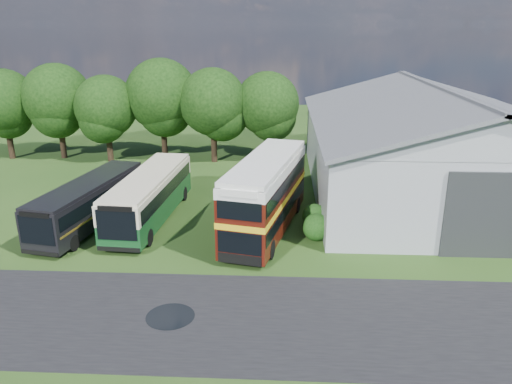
# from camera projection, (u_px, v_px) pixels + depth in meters

# --- Properties ---
(ground) EXTENTS (120.00, 120.00, 0.00)m
(ground) POSITION_uv_depth(u_px,v_px,m) (212.00, 285.00, 25.20)
(ground) COLOR #1E3D13
(ground) RESTS_ON ground
(asphalt_road) EXTENTS (60.00, 8.00, 0.02)m
(asphalt_road) POSITION_uv_depth(u_px,v_px,m) (270.00, 320.00, 22.21)
(asphalt_road) COLOR black
(asphalt_road) RESTS_ON ground
(puddle) EXTENTS (2.20, 2.20, 0.01)m
(puddle) POSITION_uv_depth(u_px,v_px,m) (170.00, 317.00, 22.43)
(puddle) COLOR black
(puddle) RESTS_ON ground
(storage_shed) EXTENTS (18.80, 24.80, 8.15)m
(storage_shed) POSITION_uv_depth(u_px,v_px,m) (433.00, 139.00, 38.27)
(storage_shed) COLOR gray
(storage_shed) RESTS_ON ground
(tree_far_left) EXTENTS (6.12, 6.12, 8.64)m
(tree_far_left) POSITION_uv_depth(u_px,v_px,m) (4.00, 101.00, 47.25)
(tree_far_left) COLOR black
(tree_far_left) RESTS_ON ground
(tree_left_a) EXTENTS (6.46, 6.46, 9.12)m
(tree_left_a) POSITION_uv_depth(u_px,v_px,m) (57.00, 98.00, 47.39)
(tree_left_a) COLOR black
(tree_left_a) RESTS_ON ground
(tree_left_b) EXTENTS (5.78, 5.78, 8.16)m
(tree_left_b) POSITION_uv_depth(u_px,v_px,m) (106.00, 106.00, 46.40)
(tree_left_b) COLOR black
(tree_left_b) RESTS_ON ground
(tree_mid) EXTENTS (6.80, 6.80, 9.60)m
(tree_mid) POSITION_uv_depth(u_px,v_px,m) (162.00, 95.00, 47.09)
(tree_mid) COLOR black
(tree_mid) RESTS_ON ground
(tree_right_a) EXTENTS (6.26, 6.26, 8.83)m
(tree_right_a) POSITION_uv_depth(u_px,v_px,m) (213.00, 102.00, 46.06)
(tree_right_a) COLOR black
(tree_right_a) RESTS_ON ground
(tree_right_b) EXTENTS (5.98, 5.98, 8.45)m
(tree_right_b) POSITION_uv_depth(u_px,v_px,m) (267.00, 104.00, 46.65)
(tree_right_b) COLOR black
(tree_right_b) RESTS_ON ground
(shrub_front) EXTENTS (1.70, 1.70, 1.70)m
(shrub_front) POSITION_uv_depth(u_px,v_px,m) (316.00, 239.00, 30.60)
(shrub_front) COLOR #194714
(shrub_front) RESTS_ON ground
(shrub_mid) EXTENTS (1.60, 1.60, 1.60)m
(shrub_mid) POSITION_uv_depth(u_px,v_px,m) (314.00, 226.00, 32.50)
(shrub_mid) COLOR #194714
(shrub_mid) RESTS_ON ground
(bus_green_single) EXTENTS (3.47, 11.69, 3.18)m
(bus_green_single) POSITION_uv_depth(u_px,v_px,m) (150.00, 196.00, 33.07)
(bus_green_single) COLOR black
(bus_green_single) RESTS_ON ground
(bus_maroon_double) EXTENTS (5.22, 11.43, 4.77)m
(bus_maroon_double) POSITION_uv_depth(u_px,v_px,m) (266.00, 196.00, 31.02)
(bus_maroon_double) COLOR black
(bus_maroon_double) RESTS_ON ground
(bus_dark_single) EXTENTS (4.37, 10.99, 2.96)m
(bus_dark_single) POSITION_uv_depth(u_px,v_px,m) (89.00, 202.00, 32.24)
(bus_dark_single) COLOR black
(bus_dark_single) RESTS_ON ground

